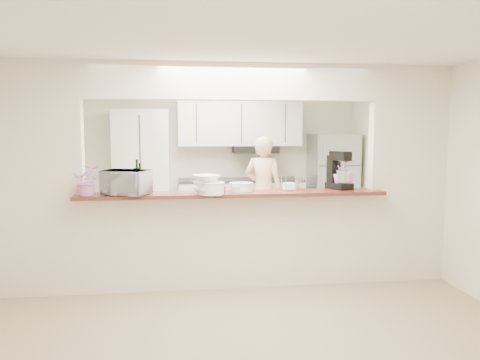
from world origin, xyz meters
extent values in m
plane|color=tan|center=(0.00, 0.00, 0.00)|extent=(6.00, 6.00, 0.00)
cube|color=beige|center=(0.00, 1.55, 0.01)|extent=(5.00, 2.90, 0.01)
cube|color=silver|center=(-2.05, 0.00, 1.25)|extent=(0.90, 0.15, 2.50)
cube|color=silver|center=(2.05, 0.00, 1.25)|extent=(0.90, 0.15, 2.50)
cube|color=silver|center=(0.00, 0.00, 2.30)|extent=(3.20, 0.15, 0.40)
cube|color=silver|center=(0.00, 0.00, 0.53)|extent=(3.20, 0.15, 1.05)
cube|color=brown|center=(0.00, -0.05, 1.07)|extent=(3.40, 0.38, 0.04)
cube|color=silver|center=(-1.20, 2.70, 1.05)|extent=(0.90, 0.60, 2.10)
cube|color=silver|center=(0.45, 2.70, 0.45)|extent=(2.10, 0.60, 0.90)
cube|color=#313133|center=(0.45, 2.70, 0.92)|extent=(2.10, 0.62, 0.04)
cube|color=silver|center=(0.45, 2.83, 1.88)|extent=(2.10, 0.35, 0.75)
cube|color=black|center=(0.70, 2.72, 1.44)|extent=(0.75, 0.45, 0.12)
cube|color=black|center=(1.20, 2.40, 0.50)|extent=(0.55, 0.02, 0.55)
cube|color=#ABABB0|center=(2.05, 2.65, 0.85)|extent=(0.75, 0.70, 1.70)
imported|color=#E67AC9|center=(-1.53, -0.15, 1.25)|extent=(0.32, 0.28, 0.32)
cylinder|color=black|center=(-1.05, 0.07, 1.23)|extent=(0.07, 0.07, 0.27)
cylinder|color=black|center=(-1.05, 0.07, 1.41)|extent=(0.03, 0.03, 0.09)
cylinder|color=black|center=(-1.00, -0.15, 1.22)|extent=(0.07, 0.07, 0.25)
cylinder|color=black|center=(-1.00, -0.15, 1.39)|extent=(0.02, 0.02, 0.09)
imported|color=silver|center=(-1.15, -0.10, 1.22)|extent=(0.56, 0.48, 0.26)
imported|color=white|center=(-0.30, -0.17, 1.19)|extent=(0.36, 0.36, 0.20)
cylinder|color=white|center=(-0.25, -0.19, 1.15)|extent=(0.27, 0.27, 0.12)
cylinder|color=white|center=(-0.25, -0.19, 1.22)|extent=(0.28, 0.28, 0.01)
cylinder|color=white|center=(0.10, 0.03, 1.13)|extent=(0.26, 0.26, 0.09)
cylinder|color=white|center=(0.10, 0.03, 1.18)|extent=(0.27, 0.27, 0.01)
cylinder|color=maroon|center=(-0.15, -0.03, 1.12)|extent=(0.14, 0.14, 0.06)
cylinder|color=beige|center=(0.05, -0.03, 1.12)|extent=(0.14, 0.14, 0.06)
cube|color=silver|center=(0.71, 0.05, 1.10)|extent=(0.28, 0.19, 0.02)
cube|color=white|center=(0.71, 0.05, 1.14)|extent=(0.13, 0.13, 0.07)
cube|color=black|center=(1.25, 0.05, 1.13)|extent=(0.28, 0.34, 0.07)
cube|color=black|center=(1.21, 0.15, 1.32)|extent=(0.16, 0.14, 0.31)
cube|color=black|center=(1.25, 0.04, 1.48)|extent=(0.21, 0.28, 0.10)
cylinder|color=#B7B7BC|center=(1.27, -0.01, 1.25)|extent=(0.15, 0.15, 0.14)
imported|color=#C86CC4|center=(1.30, 0.05, 1.31)|extent=(0.32, 0.32, 0.43)
imported|color=#DAA38E|center=(0.70, 1.92, 0.83)|extent=(0.73, 0.65, 1.67)
camera|label=1|loc=(-0.59, -5.14, 1.78)|focal=35.00mm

